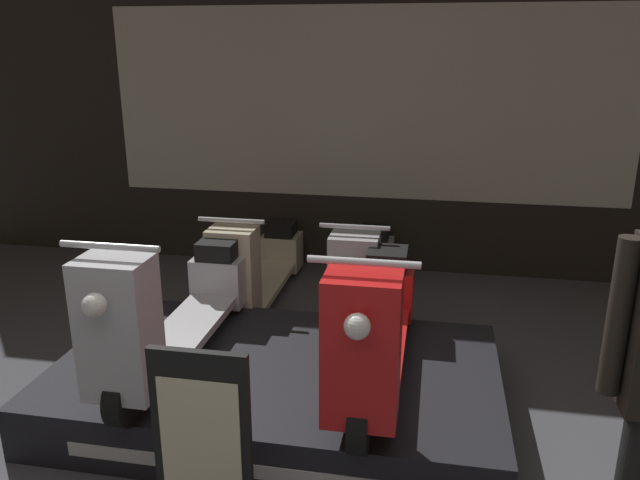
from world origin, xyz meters
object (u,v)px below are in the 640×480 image
at_px(scooter_display_left, 174,309).
at_px(scooter_backrow_0, 258,268).
at_px(scooter_display_right, 375,325).
at_px(scooter_backrow_1, 364,275).
at_px(price_sign_board, 203,454).

height_order(scooter_display_left, scooter_backrow_0, scooter_display_left).
relative_size(scooter_display_right, scooter_backrow_1, 1.00).
xyz_separation_m(scooter_display_right, price_sign_board, (-0.60, -1.00, -0.16)).
xyz_separation_m(scooter_display_left, price_sign_board, (0.55, -1.00, -0.16)).
xyz_separation_m(scooter_display_right, scooter_backrow_1, (-0.24, 1.54, -0.31)).
relative_size(scooter_display_left, scooter_backrow_1, 1.00).
bearing_deg(scooter_backrow_1, scooter_backrow_0, 180.00).
height_order(scooter_display_left, scooter_backrow_1, scooter_display_left).
distance_m(scooter_display_left, scooter_backrow_0, 1.57).
distance_m(scooter_display_left, scooter_display_right, 1.14).
distance_m(scooter_backrow_0, scooter_backrow_1, 0.86).
xyz_separation_m(scooter_display_left, scooter_backrow_0, (0.04, 1.54, -0.31)).
distance_m(scooter_display_right, scooter_backrow_0, 1.92).
relative_size(scooter_display_right, price_sign_board, 1.90).
xyz_separation_m(scooter_display_left, scooter_display_right, (1.14, 0.00, 0.00)).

